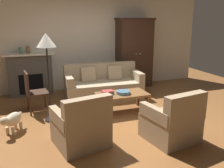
# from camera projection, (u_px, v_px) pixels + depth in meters

# --- Properties ---
(ground_plane) EXTENTS (9.60, 9.60, 0.00)m
(ground_plane) POSITION_uv_depth(u_px,v_px,m) (116.00, 119.00, 4.93)
(ground_plane) COLOR brown
(back_wall) EXTENTS (7.20, 0.10, 2.80)m
(back_wall) POSITION_uv_depth(u_px,v_px,m) (85.00, 40.00, 6.88)
(back_wall) COLOR silver
(back_wall) RESTS_ON ground
(fireplace) EXTENTS (1.26, 0.48, 1.12)m
(fireplace) POSITION_uv_depth(u_px,v_px,m) (30.00, 74.00, 6.36)
(fireplace) COLOR #4C4947
(fireplace) RESTS_ON ground
(armoire) EXTENTS (1.06, 0.57, 2.00)m
(armoire) POSITION_uv_depth(u_px,v_px,m) (134.00, 53.00, 7.14)
(armoire) COLOR #382319
(armoire) RESTS_ON ground
(couch) EXTENTS (1.95, 0.93, 0.86)m
(couch) POSITION_uv_depth(u_px,v_px,m) (103.00, 86.00, 6.20)
(couch) COLOR tan
(couch) RESTS_ON ground
(coffee_table) EXTENTS (1.10, 0.60, 0.42)m
(coffee_table) POSITION_uv_depth(u_px,v_px,m) (122.00, 96.00, 5.23)
(coffee_table) COLOR brown
(coffee_table) RESTS_ON ground
(fruit_bowl) EXTENTS (0.30, 0.30, 0.07)m
(fruit_bowl) POSITION_uv_depth(u_px,v_px,m) (123.00, 92.00, 5.17)
(fruit_bowl) COLOR slate
(fruit_bowl) RESTS_ON coffee_table
(book_stack) EXTENTS (0.26, 0.18, 0.07)m
(book_stack) POSITION_uv_depth(u_px,v_px,m) (107.00, 92.00, 5.16)
(book_stack) COLOR #38569E
(book_stack) RESTS_ON coffee_table
(mantel_vase_jade) EXTENTS (0.09, 0.09, 0.16)m
(mantel_vase_jade) POSITION_uv_depth(u_px,v_px,m) (21.00, 50.00, 6.12)
(mantel_vase_jade) COLOR slate
(mantel_vase_jade) RESTS_ON fireplace
(mantel_vase_bronze) EXTENTS (0.11, 0.11, 0.19)m
(mantel_vase_bronze) POSITION_uv_depth(u_px,v_px,m) (28.00, 50.00, 6.18)
(mantel_vase_bronze) COLOR olive
(mantel_vase_bronze) RESTS_ON fireplace
(armchair_near_left) EXTENTS (0.90, 0.90, 0.88)m
(armchair_near_left) POSITION_uv_depth(u_px,v_px,m) (81.00, 127.00, 3.83)
(armchair_near_left) COLOR #997F60
(armchair_near_left) RESTS_ON ground
(armchair_near_right) EXTENTS (0.89, 0.89, 0.88)m
(armchair_near_right) POSITION_uv_depth(u_px,v_px,m) (172.00, 123.00, 4.00)
(armchair_near_right) COLOR #997F60
(armchair_near_right) RESTS_ON ground
(side_chair_wooden) EXTENTS (0.49, 0.49, 0.90)m
(side_chair_wooden) POSITION_uv_depth(u_px,v_px,m) (33.00, 90.00, 5.17)
(side_chair_wooden) COLOR #382319
(side_chair_wooden) RESTS_ON ground
(floor_lamp) EXTENTS (0.36, 0.36, 1.72)m
(floor_lamp) POSITION_uv_depth(u_px,v_px,m) (46.00, 46.00, 4.49)
(floor_lamp) COLOR black
(floor_lamp) RESTS_ON ground
(dog) EXTENTS (0.39, 0.50, 0.39)m
(dog) POSITION_uv_depth(u_px,v_px,m) (12.00, 120.00, 4.28)
(dog) COLOR beige
(dog) RESTS_ON ground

